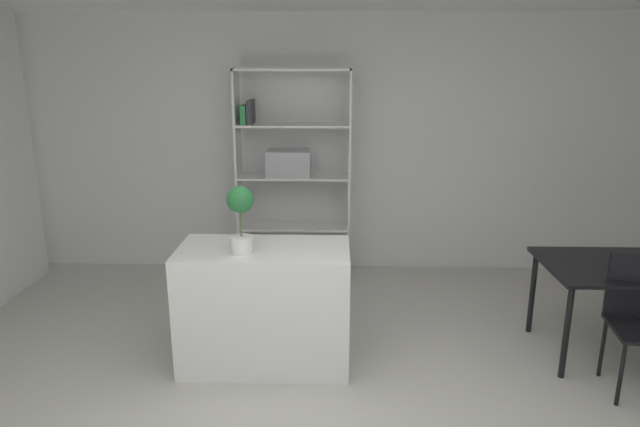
{
  "coord_description": "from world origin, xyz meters",
  "views": [
    {
      "loc": [
        0.03,
        -2.82,
        2.21
      ],
      "look_at": [
        -0.07,
        0.83,
        1.21
      ],
      "focal_mm": 31.31,
      "sensor_mm": 36.0,
      "label": 1
    }
  ],
  "objects_px": {
    "potted_plant_on_island": "(241,213)",
    "open_bookshelf": "(288,174)",
    "kitchen_island": "(265,306)",
    "dining_table": "(613,275)"
  },
  "relations": [
    {
      "from": "potted_plant_on_island",
      "to": "kitchen_island",
      "type": "bearing_deg",
      "value": 37.24
    },
    {
      "from": "open_bookshelf",
      "to": "dining_table",
      "type": "bearing_deg",
      "value": -31.67
    },
    {
      "from": "kitchen_island",
      "to": "dining_table",
      "type": "bearing_deg",
      "value": 3.9
    },
    {
      "from": "kitchen_island",
      "to": "open_bookshelf",
      "type": "relative_size",
      "value": 0.58
    },
    {
      "from": "potted_plant_on_island",
      "to": "open_bookshelf",
      "type": "bearing_deg",
      "value": 84.56
    },
    {
      "from": "potted_plant_on_island",
      "to": "dining_table",
      "type": "relative_size",
      "value": 0.47
    },
    {
      "from": "kitchen_island",
      "to": "dining_table",
      "type": "xyz_separation_m",
      "value": [
        2.61,
        0.18,
        0.2
      ]
    },
    {
      "from": "potted_plant_on_island",
      "to": "open_bookshelf",
      "type": "distance_m",
      "value": 1.88
    },
    {
      "from": "kitchen_island",
      "to": "dining_table",
      "type": "height_order",
      "value": "kitchen_island"
    },
    {
      "from": "kitchen_island",
      "to": "dining_table",
      "type": "distance_m",
      "value": 2.63
    }
  ]
}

